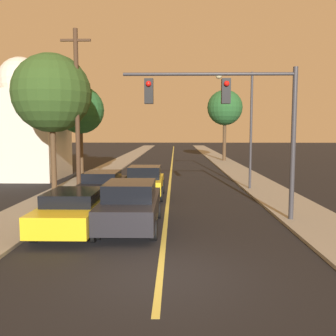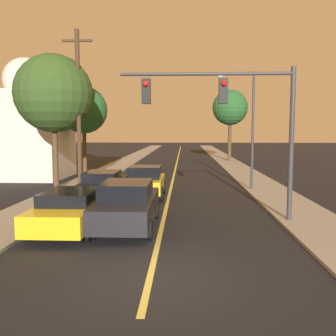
{
  "view_description": "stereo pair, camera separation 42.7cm",
  "coord_description": "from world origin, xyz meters",
  "px_view_note": "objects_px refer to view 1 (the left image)",
  "views": [
    {
      "loc": [
        0.36,
        -8.44,
        3.4
      ],
      "look_at": [
        0.0,
        9.61,
        1.6
      ],
      "focal_mm": 40.0,
      "sensor_mm": 36.0,
      "label": 1
    },
    {
      "loc": [
        0.78,
        -8.43,
        3.4
      ],
      "look_at": [
        0.0,
        9.61,
        1.6
      ],
      "focal_mm": 40.0,
      "sensor_mm": 36.0,
      "label": 2
    }
  ],
  "objects_px": {
    "car_near_lane_front": "(131,205)",
    "car_outer_lane_second": "(103,186)",
    "tree_left_near": "(80,110)",
    "tree_left_far": "(52,93)",
    "car_near_lane_second": "(145,181)",
    "traffic_signal_mast": "(235,109)",
    "streetlamp_right": "(242,113)",
    "tree_right_near": "(225,108)",
    "car_outer_lane_front": "(75,209)",
    "domed_building_left": "(23,128)",
    "utility_pole_left": "(77,108)"
  },
  "relations": [
    {
      "from": "car_near_lane_front",
      "to": "streetlamp_right",
      "type": "xyz_separation_m",
      "value": [
        5.3,
        8.49,
        3.56
      ]
    },
    {
      "from": "traffic_signal_mast",
      "to": "tree_right_near",
      "type": "relative_size",
      "value": 0.82
    },
    {
      "from": "tree_left_near",
      "to": "domed_building_left",
      "type": "relative_size",
      "value": 0.76
    },
    {
      "from": "car_near_lane_second",
      "to": "tree_left_far",
      "type": "bearing_deg",
      "value": 162.18
    },
    {
      "from": "car_outer_lane_second",
      "to": "utility_pole_left",
      "type": "bearing_deg",
      "value": 126.2
    },
    {
      "from": "car_near_lane_second",
      "to": "utility_pole_left",
      "type": "height_order",
      "value": "utility_pole_left"
    },
    {
      "from": "car_outer_lane_front",
      "to": "car_near_lane_front",
      "type": "bearing_deg",
      "value": 8.16
    },
    {
      "from": "car_near_lane_second",
      "to": "traffic_signal_mast",
      "type": "height_order",
      "value": "traffic_signal_mast"
    },
    {
      "from": "streetlamp_right",
      "to": "car_near_lane_front",
      "type": "bearing_deg",
      "value": -121.95
    },
    {
      "from": "utility_pole_left",
      "to": "car_near_lane_front",
      "type": "bearing_deg",
      "value": -62.87
    },
    {
      "from": "traffic_signal_mast",
      "to": "tree_left_far",
      "type": "xyz_separation_m",
      "value": [
        -8.92,
        6.76,
        1.24
      ]
    },
    {
      "from": "traffic_signal_mast",
      "to": "tree_right_near",
      "type": "bearing_deg",
      "value": 83.28
    },
    {
      "from": "tree_left_near",
      "to": "car_outer_lane_second",
      "type": "bearing_deg",
      "value": -70.13
    },
    {
      "from": "car_outer_lane_front",
      "to": "tree_right_near",
      "type": "height_order",
      "value": "tree_right_near"
    },
    {
      "from": "tree_right_near",
      "to": "domed_building_left",
      "type": "xyz_separation_m",
      "value": [
        -16.26,
        -14.94,
        -2.27
      ]
    },
    {
      "from": "tree_left_far",
      "to": "tree_left_near",
      "type": "bearing_deg",
      "value": 90.37
    },
    {
      "from": "car_near_lane_second",
      "to": "tree_right_near",
      "type": "distance_m",
      "value": 24.18
    },
    {
      "from": "tree_left_near",
      "to": "traffic_signal_mast",
      "type": "bearing_deg",
      "value": -55.54
    },
    {
      "from": "car_outer_lane_second",
      "to": "domed_building_left",
      "type": "xyz_separation_m",
      "value": [
        -7.41,
        9.0,
        2.85
      ]
    },
    {
      "from": "car_outer_lane_second",
      "to": "streetlamp_right",
      "type": "height_order",
      "value": "streetlamp_right"
    },
    {
      "from": "car_outer_lane_front",
      "to": "traffic_signal_mast",
      "type": "bearing_deg",
      "value": 12.69
    },
    {
      "from": "car_near_lane_second",
      "to": "car_outer_lane_second",
      "type": "height_order",
      "value": "car_near_lane_second"
    },
    {
      "from": "car_near_lane_front",
      "to": "domed_building_left",
      "type": "relative_size",
      "value": 0.55
    },
    {
      "from": "utility_pole_left",
      "to": "domed_building_left",
      "type": "relative_size",
      "value": 1.01
    },
    {
      "from": "car_near_lane_second",
      "to": "tree_left_far",
      "type": "distance_m",
      "value": 7.15
    },
    {
      "from": "car_near_lane_front",
      "to": "utility_pole_left",
      "type": "height_order",
      "value": "utility_pole_left"
    },
    {
      "from": "tree_left_near",
      "to": "car_near_lane_front",
      "type": "bearing_deg",
      "value": -69.5
    },
    {
      "from": "utility_pole_left",
      "to": "tree_right_near",
      "type": "xyz_separation_m",
      "value": [
        10.65,
        21.48,
        1.31
      ]
    },
    {
      "from": "tree_left_far",
      "to": "car_outer_lane_second",
      "type": "bearing_deg",
      "value": -42.21
    },
    {
      "from": "car_near_lane_front",
      "to": "car_outer_lane_second",
      "type": "distance_m",
      "value": 5.09
    },
    {
      "from": "car_near_lane_front",
      "to": "car_outer_lane_second",
      "type": "xyz_separation_m",
      "value": [
        -1.88,
        4.73,
        -0.06
      ]
    },
    {
      "from": "utility_pole_left",
      "to": "car_outer_lane_front",
      "type": "bearing_deg",
      "value": -76.44
    },
    {
      "from": "car_outer_lane_front",
      "to": "tree_left_near",
      "type": "distance_m",
      "value": 15.29
    },
    {
      "from": "car_outer_lane_second",
      "to": "tree_left_near",
      "type": "distance_m",
      "value": 10.73
    },
    {
      "from": "traffic_signal_mast",
      "to": "tree_right_near",
      "type": "xyz_separation_m",
      "value": [
        3.26,
        27.67,
        1.71
      ]
    },
    {
      "from": "car_near_lane_front",
      "to": "car_outer_lane_second",
      "type": "bearing_deg",
      "value": 111.71
    },
    {
      "from": "car_outer_lane_second",
      "to": "tree_left_near",
      "type": "height_order",
      "value": "tree_left_near"
    },
    {
      "from": "utility_pole_left",
      "to": "tree_left_far",
      "type": "relative_size",
      "value": 1.15
    },
    {
      "from": "tree_right_near",
      "to": "traffic_signal_mast",
      "type": "bearing_deg",
      "value": -96.72
    },
    {
      "from": "streetlamp_right",
      "to": "domed_building_left",
      "type": "relative_size",
      "value": 0.77
    },
    {
      "from": "domed_building_left",
      "to": "tree_left_near",
      "type": "bearing_deg",
      "value": 4.62
    },
    {
      "from": "car_near_lane_second",
      "to": "streetlamp_right",
      "type": "height_order",
      "value": "streetlamp_right"
    },
    {
      "from": "car_outer_lane_front",
      "to": "tree_left_far",
      "type": "distance_m",
      "value": 9.87
    },
    {
      "from": "tree_right_near",
      "to": "car_outer_lane_second",
      "type": "bearing_deg",
      "value": -110.29
    },
    {
      "from": "utility_pole_left",
      "to": "tree_left_far",
      "type": "bearing_deg",
      "value": 159.75
    },
    {
      "from": "traffic_signal_mast",
      "to": "utility_pole_left",
      "type": "distance_m",
      "value": 9.65
    },
    {
      "from": "car_near_lane_front",
      "to": "car_near_lane_second",
      "type": "bearing_deg",
      "value": 90.0
    },
    {
      "from": "car_outer_lane_front",
      "to": "domed_building_left",
      "type": "distance_m",
      "value": 16.1
    },
    {
      "from": "car_outer_lane_front",
      "to": "traffic_signal_mast",
      "type": "height_order",
      "value": "traffic_signal_mast"
    },
    {
      "from": "tree_left_far",
      "to": "traffic_signal_mast",
      "type": "bearing_deg",
      "value": -37.14
    }
  ]
}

